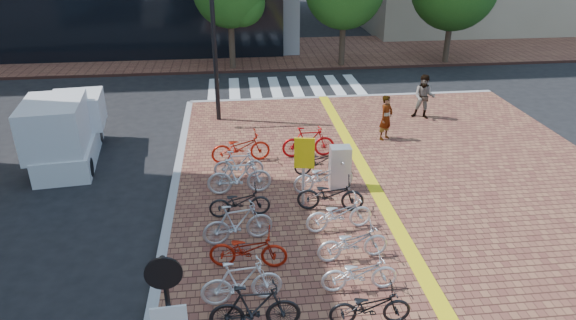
{
  "coord_description": "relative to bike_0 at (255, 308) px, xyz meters",
  "views": [
    {
      "loc": [
        -2.13,
        -10.06,
        7.46
      ],
      "look_at": [
        -0.64,
        2.99,
        1.3
      ],
      "focal_mm": 32.0,
      "sensor_mm": 36.0,
      "label": 1
    }
  ],
  "objects": [
    {
      "name": "ground",
      "position": [
        1.89,
        2.32,
        -0.69
      ],
      "size": [
        120.0,
        120.0,
        0.0
      ],
      "primitive_type": "plane",
      "color": "black",
      "rests_on": "ground"
    },
    {
      "name": "kerb_north",
      "position": [
        4.89,
        14.32,
        -0.61
      ],
      "size": [
        14.0,
        0.25,
        0.15
      ],
      "primitive_type": "cube",
      "color": "gray",
      "rests_on": "ground"
    },
    {
      "name": "far_sidewalk",
      "position": [
        1.89,
        23.32,
        -0.61
      ],
      "size": [
        70.0,
        8.0,
        0.15
      ],
      "primitive_type": "cube",
      "color": "brown",
      "rests_on": "ground"
    },
    {
      "name": "crosswalk",
      "position": [
        2.39,
        16.32,
        -0.68
      ],
      "size": [
        7.5,
        4.0,
        0.01
      ],
      "color": "silver",
      "rests_on": "ground"
    },
    {
      "name": "bike_0",
      "position": [
        0.0,
        0.0,
        0.0
      ],
      "size": [
        1.79,
        0.53,
        1.07
      ],
      "primitive_type": "imported",
      "rotation": [
        0.0,
        0.0,
        1.56
      ],
      "color": "black",
      "rests_on": "sidewalk"
    },
    {
      "name": "bike_1",
      "position": [
        -0.23,
        0.85,
        -0.02
      ],
      "size": [
        1.76,
        0.66,
        1.03
      ],
      "primitive_type": "imported",
      "rotation": [
        0.0,
        0.0,
        1.67
      ],
      "color": "white",
      "rests_on": "sidewalk"
    },
    {
      "name": "bike_2",
      "position": [
        -0.04,
        2.07,
        -0.06
      ],
      "size": [
        1.88,
        0.87,
        0.95
      ],
      "primitive_type": "imported",
      "rotation": [
        0.0,
        0.0,
        1.43
      ],
      "color": "#A01A0B",
      "rests_on": "sidewalk"
    },
    {
      "name": "bike_3",
      "position": [
        -0.25,
        3.12,
        -0.0
      ],
      "size": [
        1.84,
        0.84,
        1.07
      ],
      "primitive_type": "imported",
      "rotation": [
        0.0,
        0.0,
        1.77
      ],
      "color": "#B2B1B6",
      "rests_on": "sidewalk"
    },
    {
      "name": "bike_4",
      "position": [
        -0.17,
        4.35,
        -0.1
      ],
      "size": [
        1.67,
        0.64,
        0.87
      ],
      "primitive_type": "imported",
      "rotation": [
        0.0,
        0.0,
        1.61
      ],
      "color": "black",
      "rests_on": "sidewalk"
    },
    {
      "name": "bike_5",
      "position": [
        -0.14,
        5.61,
        0.03
      ],
      "size": [
        1.89,
        0.6,
        1.13
      ],
      "primitive_type": "imported",
      "rotation": [
        0.0,
        0.0,
        1.61
      ],
      "color": "silver",
      "rests_on": "sidewalk"
    },
    {
      "name": "bike_6",
      "position": [
        -0.14,
        6.63,
        -0.07
      ],
      "size": [
        1.55,
        0.46,
        0.93
      ],
      "primitive_type": "imported",
      "rotation": [
        0.0,
        0.0,
        1.55
      ],
      "color": "white",
      "rests_on": "sidewalk"
    },
    {
      "name": "bike_7",
      "position": [
        -0.04,
        7.83,
        -0.02
      ],
      "size": [
        2.02,
        0.93,
        1.03
      ],
      "primitive_type": "imported",
      "rotation": [
        0.0,
        0.0,
        1.7
      ],
      "color": "red",
      "rests_on": "sidewalk"
    },
    {
      "name": "bike_8",
      "position": [
        2.26,
        -0.07,
        -0.11
      ],
      "size": [
        1.65,
        0.61,
        0.86
      ],
      "primitive_type": "imported",
      "rotation": [
        0.0,
        0.0,
        1.55
      ],
      "color": "black",
      "rests_on": "sidewalk"
    },
    {
      "name": "bike_9",
      "position": [
        2.3,
        0.97,
        -0.1
      ],
      "size": [
        1.67,
        0.58,
        0.87
      ],
      "primitive_type": "imported",
      "rotation": [
        0.0,
        0.0,
        1.57
      ],
      "color": "white",
      "rests_on": "sidewalk"
    },
    {
      "name": "bike_10",
      "position": [
        2.41,
        2.09,
        -0.08
      ],
      "size": [
        1.78,
        0.79,
        0.91
      ],
      "primitive_type": "imported",
      "rotation": [
        0.0,
        0.0,
        1.68
      ],
      "color": "silver",
      "rests_on": "sidewalk"
    },
    {
      "name": "bike_11",
      "position": [
        2.35,
        3.39,
        -0.07
      ],
      "size": [
        1.84,
        0.85,
        0.93
      ],
      "primitive_type": "imported",
      "rotation": [
        0.0,
        0.0,
        1.71
      ],
      "color": "white",
      "rests_on": "sidewalk"
    },
    {
      "name": "bike_12",
      "position": [
        2.32,
        4.38,
        -0.05
      ],
      "size": [
        1.92,
        0.94,
        0.97
      ],
      "primitive_type": "imported",
      "rotation": [
        0.0,
        0.0,
        1.4
      ],
      "color": "black",
      "rests_on": "sidewalk"
    },
    {
      "name": "bike_13",
      "position": [
        2.32,
        5.5,
        -0.05
      ],
      "size": [
        1.93,
        0.94,
        0.97
      ],
      "primitive_type": "imported",
      "rotation": [
        0.0,
        0.0,
        1.74
      ],
      "color": "#B8B8BD",
      "rests_on": "sidewalk"
    },
    {
      "name": "bike_14",
      "position": [
        2.41,
        6.64,
        -0.1
      ],
      "size": [
        1.69,
        0.69,
        0.87
      ],
      "primitive_type": "imported",
      "rotation": [
        0.0,
        0.0,
        1.64
      ],
      "color": "black",
      "rests_on": "sidewalk"
    },
    {
      "name": "bike_15",
      "position": [
        2.24,
        7.96,
        0.0
      ],
      "size": [
        1.79,
        0.52,
        1.07
      ],
      "primitive_type": "imported",
      "rotation": [
        0.0,
        0.0,
        1.58
      ],
      "color": "#B50C0F",
      "rests_on": "sidewalk"
    },
    {
      "name": "pedestrian_a",
      "position": [
        5.27,
        9.19,
        0.29
      ],
      "size": [
        0.72,
        0.68,
        1.65
      ],
      "primitive_type": "imported",
      "rotation": [
        0.0,
        0.0,
        0.65
      ],
      "color": "gray",
      "rests_on": "sidewalk"
    },
    {
      "name": "pedestrian_b",
      "position": [
        7.4,
        11.15,
        0.36
      ],
      "size": [
        1.08,
        0.99,
        1.79
      ],
      "primitive_type": "imported",
      "rotation": [
        0.0,
        0.0,
        -0.46
      ],
      "color": "#4C4F61",
      "rests_on": "sidewalk"
    },
    {
      "name": "utility_box",
      "position": [
        2.84,
        5.68,
        0.12
      ],
      "size": [
        0.62,
        0.46,
        1.32
      ],
      "primitive_type": "cube",
      "rotation": [
        0.0,
        0.0,
        -0.03
      ],
      "color": "silver",
      "rests_on": "sidewalk"
    },
    {
      "name": "yellow_sign",
      "position": [
        1.62,
        4.75,
        0.88
      ],
      "size": [
        0.55,
        0.18,
        2.04
      ],
      "color": "#B7B7BC",
      "rests_on": "sidewalk"
    },
    {
      "name": "notice_sign",
      "position": [
        -1.34,
        -1.58,
        1.35
      ],
      "size": [
        0.55,
        0.14,
        2.99
      ],
      "color": "black",
      "rests_on": "sidewalk"
    },
    {
      "name": "traffic_light_pole",
      "position": [
        -2.16,
        11.93,
        3.48
      ],
      "size": [
        3.12,
        1.2,
        5.82
      ],
      "color": "black",
      "rests_on": "sidewalk"
    },
    {
      "name": "box_truck",
      "position": [
        -5.78,
        8.82,
        0.41
      ],
      "size": [
        2.16,
        4.19,
        2.33
      ],
      "color": "silver",
      "rests_on": "ground"
    }
  ]
}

